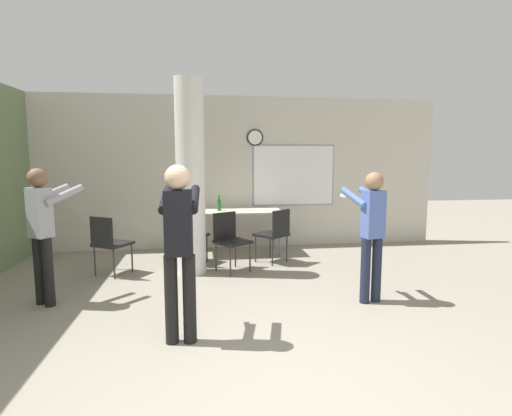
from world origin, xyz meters
The scene contains 12 objects.
ground_plane centered at (0.00, 0.00, 0.00)m, with size 24.00×24.00×0.00m, color gray.
wall_back centered at (0.02, 5.06, 1.40)m, with size 8.00×0.15×2.80m.
support_pillar centered at (-0.64, 3.39, 1.40)m, with size 0.41×0.41×2.80m.
folding_table centered at (0.08, 4.46, 0.71)m, with size 1.64×0.66×0.77m.
bottle_on_table centered at (-0.19, 4.51, 0.87)m, with size 0.07×0.07×0.27m.
chair_table_right centered at (0.67, 3.78, 0.51)m, with size 0.62×0.62×0.87m.
chair_table_front centered at (-0.07, 3.41, 0.51)m, with size 0.61×0.61×0.87m.
chair_near_pillar centered at (-1.80, 3.39, 0.51)m, with size 0.61×0.61×0.87m.
chair_table_left centered at (-0.71, 3.88, 0.51)m, with size 0.62×0.62×0.87m.
person_playing_front centered at (-0.68, 1.16, 0.96)m, with size 0.37×0.65×1.63m.
person_playing_side centered at (1.47, 1.92, 0.90)m, with size 0.41×0.59×1.53m.
person_watching_back centered at (-2.27, 2.31, 0.93)m, with size 0.57×0.63×1.57m.
Camera 1 is at (-0.45, -2.42, 1.70)m, focal length 28.00 mm.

